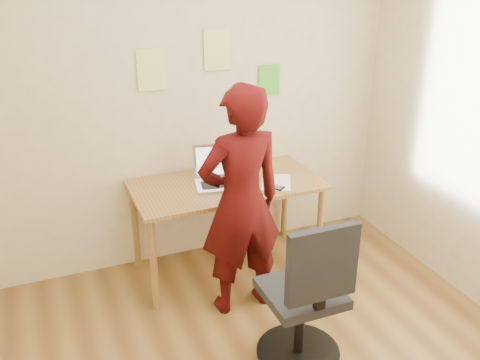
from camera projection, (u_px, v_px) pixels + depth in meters
name	position (u px, v px, depth m)	size (l,w,h in m)	color
room	(279.00, 183.00, 2.47)	(3.58, 3.58, 2.78)	brown
desk	(226.00, 194.00, 4.01)	(1.40, 0.70, 0.74)	olive
laptop	(220.00, 176.00, 3.96)	(0.42, 0.39, 0.26)	silver
paper_sheet	(276.00, 182.00, 4.00)	(0.21, 0.30, 0.00)	white
phone	(275.00, 187.00, 3.90)	(0.13, 0.15, 0.01)	black
wall_note_left	(152.00, 70.00, 3.81)	(0.21, 0.00, 0.30)	#E1DB86
wall_note_mid	(218.00, 50.00, 3.94)	(0.21, 0.00, 0.30)	#E1DB86
wall_note_right	(269.00, 80.00, 4.19)	(0.18, 0.00, 0.24)	green
office_chair	(306.00, 304.00, 3.14)	(0.52, 0.52, 1.01)	black
person	(241.00, 203.00, 3.52)	(0.59, 0.39, 1.61)	#390707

